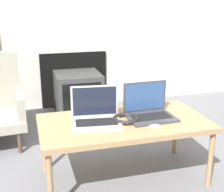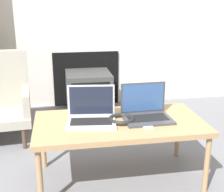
# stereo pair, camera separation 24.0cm
# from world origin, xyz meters

# --- Properties ---
(table) EXTENTS (1.16, 0.60, 0.45)m
(table) POSITION_xyz_m (0.00, 0.27, 0.41)
(table) COLOR #9E7A51
(table) RESTS_ON ground_plane
(laptop_left) EXTENTS (0.35, 0.29, 0.24)m
(laptop_left) POSITION_xyz_m (-0.19, 0.30, 0.50)
(laptop_left) COLOR #B2B2B7
(laptop_left) RESTS_ON table
(laptop_right) EXTENTS (0.33, 0.26, 0.24)m
(laptop_right) POSITION_xyz_m (0.19, 0.30, 0.50)
(laptop_right) COLOR #38383D
(laptop_right) RESTS_ON table
(headphones) EXTENTS (0.19, 0.19, 0.03)m
(headphones) POSITION_xyz_m (0.01, 0.27, 0.47)
(headphones) COLOR black
(headphones) RESTS_ON table
(phone) EXTENTS (0.07, 0.14, 0.01)m
(phone) POSITION_xyz_m (0.16, 0.18, 0.46)
(phone) COLOR silver
(phone) RESTS_ON table
(tv) EXTENTS (0.50, 0.51, 0.46)m
(tv) POSITION_xyz_m (-0.07, 1.73, 0.23)
(tv) COLOR #383838
(tv) RESTS_ON ground_plane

